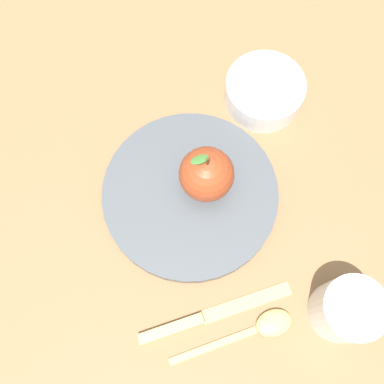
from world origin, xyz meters
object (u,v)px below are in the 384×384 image
(side_bowl, at_px, (264,90))
(apple, at_px, (207,174))
(spoon, at_px, (261,328))
(cup, at_px, (348,310))
(knife, at_px, (201,318))
(dinner_plate, at_px, (192,194))

(side_bowl, bearing_deg, apple, 63.24)
(apple, relative_size, spoon, 0.56)
(apple, bearing_deg, cup, 139.42)
(side_bowl, distance_m, spoon, 0.34)
(spoon, bearing_deg, knife, -4.28)
(apple, bearing_deg, knife, 92.43)
(side_bowl, relative_size, cup, 1.49)
(cup, bearing_deg, spoon, 15.76)
(knife, bearing_deg, cup, -172.78)
(cup, bearing_deg, side_bowl, -70.80)
(side_bowl, height_order, spoon, side_bowl)
(dinner_plate, distance_m, knife, 0.17)
(spoon, bearing_deg, dinner_plate, -59.14)
(dinner_plate, xyz_separation_m, side_bowl, (-0.10, -0.17, 0.01))
(side_bowl, xyz_separation_m, cup, (-0.11, 0.31, 0.02))
(dinner_plate, bearing_deg, side_bowl, -119.70)
(apple, xyz_separation_m, cup, (-0.19, 0.16, -0.01))
(dinner_plate, bearing_deg, knife, 98.80)
(knife, bearing_deg, apple, -87.57)
(dinner_plate, distance_m, apple, 0.05)
(dinner_plate, distance_m, spoon, 0.20)
(cup, relative_size, spoon, 0.49)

